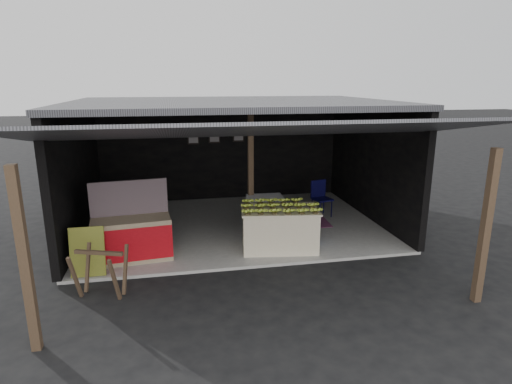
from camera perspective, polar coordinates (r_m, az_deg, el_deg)
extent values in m
plane|color=black|center=(8.25, -0.32, -10.18)|extent=(80.00, 80.00, 0.00)
cube|color=gray|center=(10.53, -2.91, -4.40)|extent=(7.00, 5.00, 0.06)
cube|color=black|center=(12.58, -4.67, 5.68)|extent=(7.00, 0.15, 2.90)
cube|color=black|center=(10.26, -22.77, 2.53)|extent=(0.15, 5.00, 2.90)
cube|color=black|center=(11.18, 15.08, 4.09)|extent=(0.15, 5.00, 2.90)
cube|color=#232326|center=(9.96, -3.13, 11.74)|extent=(7.20, 5.20, 0.12)
cube|color=#232326|center=(6.59, 1.23, 8.27)|extent=(7.40, 2.47, 0.48)
cube|color=#483424|center=(9.61, -0.72, 2.78)|extent=(0.12, 0.12, 2.85)
cube|color=#483424|center=(6.18, -28.45, -8.20)|extent=(0.12, 0.12, 2.50)
cube|color=#483424|center=(7.54, 28.29, -4.23)|extent=(0.12, 0.12, 2.50)
cube|color=silver|center=(8.89, 3.16, -5.02)|extent=(1.63, 1.11, 0.83)
cube|color=silver|center=(8.75, 3.20, -2.35)|extent=(1.69, 1.18, 0.04)
cube|color=white|center=(9.71, 1.20, -3.09)|extent=(0.82, 0.57, 0.88)
cube|color=navy|center=(9.44, 1.56, -3.34)|extent=(0.62, 0.04, 0.27)
cube|color=#B21414|center=(9.54, 1.54, -5.11)|extent=(0.40, 0.03, 0.09)
cube|color=#998466|center=(8.70, -16.17, -6.04)|extent=(1.54, 0.81, 0.83)
cube|color=#AF0B14|center=(8.38, -16.35, -6.84)|extent=(1.47, 0.18, 0.65)
cube|color=white|center=(8.37, -16.36, -6.86)|extent=(0.50, 0.07, 0.17)
cube|color=#1E1848|center=(8.73, -16.39, -0.71)|extent=(1.48, 0.21, 0.69)
cube|color=black|center=(8.24, -21.57, -7.43)|extent=(0.60, 0.21, 0.89)
cube|color=#483424|center=(7.53, -22.99, -10.46)|extent=(0.14, 0.30, 0.81)
cube|color=#483424|center=(7.23, -18.34, -11.08)|extent=(0.14, 0.30, 0.81)
cube|color=#483424|center=(7.84, -21.53, -9.29)|extent=(0.14, 0.30, 0.81)
cube|color=#483424|center=(7.55, -17.03, -9.82)|extent=(0.14, 0.30, 0.81)
cube|color=#483424|center=(7.39, -20.25, -7.61)|extent=(0.79, 0.32, 0.06)
cylinder|color=#0D3295|center=(9.40, 7.44, -5.04)|extent=(0.35, 0.35, 0.51)
cylinder|color=#0A0932|center=(10.91, 8.51, -2.43)|extent=(0.03, 0.03, 0.45)
cylinder|color=#0A0932|center=(11.11, 10.03, -2.19)|extent=(0.03, 0.03, 0.45)
cylinder|color=#0A0932|center=(11.20, 7.51, -1.95)|extent=(0.03, 0.03, 0.45)
cylinder|color=#0A0932|center=(11.39, 9.00, -1.73)|extent=(0.03, 0.03, 0.45)
cube|color=#0A0932|center=(11.09, 8.81, -0.95)|extent=(0.53, 0.53, 0.04)
cube|color=#0A0932|center=(11.19, 8.29, 0.44)|extent=(0.43, 0.15, 0.46)
cube|color=#751A5A|center=(10.66, 5.59, -4.00)|extent=(1.54, 1.07, 0.01)
cube|color=black|center=(12.36, -8.36, 7.29)|extent=(0.32, 0.03, 0.42)
cube|color=#4C4C59|center=(12.34, -8.36, 7.27)|extent=(0.26, 0.02, 0.34)
cube|color=black|center=(12.40, -5.58, 7.49)|extent=(0.32, 0.03, 0.42)
cube|color=#4C4C59|center=(12.38, -5.57, 7.48)|extent=(0.26, 0.02, 0.34)
cube|color=black|center=(12.49, -2.36, 7.69)|extent=(0.32, 0.03, 0.42)
cube|color=#4C4C59|center=(12.47, -2.34, 7.68)|extent=(0.26, 0.02, 0.34)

